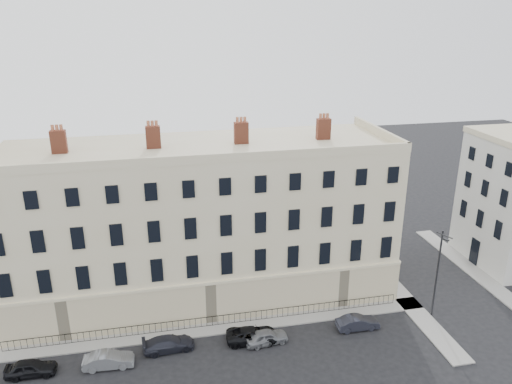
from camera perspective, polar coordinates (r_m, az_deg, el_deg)
ground at (r=43.17m, az=4.32°, el=-18.13°), size 160.00×160.00×0.00m
terrace at (r=48.54m, az=-6.21°, el=-3.33°), size 36.22×12.22×17.00m
pavement_terrace at (r=45.91m, az=-10.07°, el=-15.70°), size 48.00×2.00×0.12m
pavement_east_return at (r=53.62m, az=15.55°, el=-10.51°), size 2.00×24.00×0.12m
pavement_adjacent at (r=60.02m, az=23.29°, el=-8.04°), size 2.00×20.00×0.12m
railings at (r=46.14m, az=-5.01°, el=-14.49°), size 35.00×0.04×0.96m
car_a at (r=44.40m, az=-24.34°, el=-17.86°), size 3.88×1.68×1.30m
car_b at (r=43.19m, az=-16.51°, el=-17.93°), size 3.99×1.53×1.30m
car_c at (r=43.87m, az=-9.95°, el=-16.69°), size 4.39×2.02×1.24m
car_d at (r=44.18m, az=-0.39°, el=-16.03°), size 4.71×2.54×1.25m
car_e at (r=43.97m, az=1.20°, el=-16.22°), size 3.88×1.93×1.27m
car_f at (r=46.52m, az=11.53°, el=-14.42°), size 3.84×1.37×1.26m
streetlamp at (r=48.06m, az=20.06°, el=-8.38°), size 0.82×1.77×8.59m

